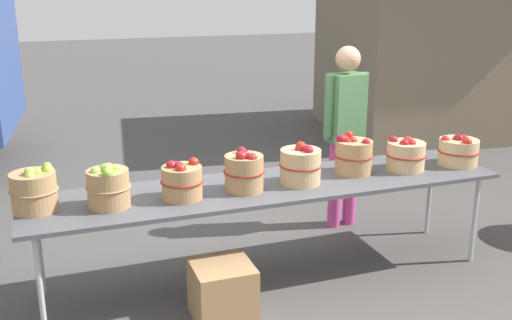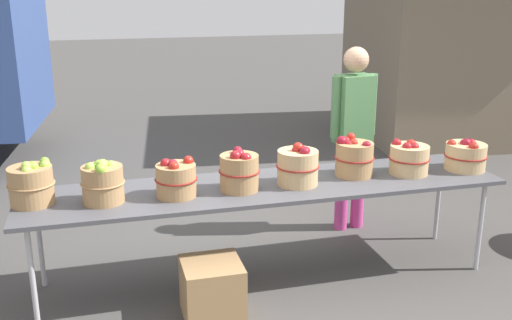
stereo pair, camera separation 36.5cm
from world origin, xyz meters
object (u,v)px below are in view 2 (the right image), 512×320
object	(u,v)px
apple_basket_red_0	(176,179)
vendor_adult	(353,125)
apple_basket_red_1	(239,171)
apple_basket_red_2	(298,166)
produce_crate	(212,290)
apple_basket_green_1	(103,182)
apple_basket_red_5	(465,156)
apple_basket_green_0	(31,184)
market_table	(267,189)
apple_basket_red_3	(354,158)
apple_basket_red_4	(409,158)

from	to	relation	value
apple_basket_red_0	vendor_adult	bearing A→B (deg)	25.74
apple_basket_red_1	apple_basket_red_2	xyz separation A→B (m)	(0.44, 0.01, -0.00)
produce_crate	apple_basket_green_1	bearing A→B (deg)	150.51
apple_basket_red_1	apple_basket_red_5	size ratio (longest dim) A/B	0.93
apple_basket_red_5	vendor_adult	size ratio (longest dim) A/B	0.20
apple_basket_green_0	produce_crate	size ratio (longest dim) A/B	0.79
market_table	vendor_adult	world-z (taller)	vendor_adult
apple_basket_red_0	apple_basket_green_0	bearing A→B (deg)	174.11
apple_basket_red_1	apple_basket_red_3	bearing A→B (deg)	6.12
market_table	produce_crate	world-z (taller)	market_table
apple_basket_green_1	apple_basket_red_0	world-z (taller)	apple_basket_green_1
market_table	apple_basket_red_4	xyz separation A→B (m)	(1.13, -0.03, 0.15)
apple_basket_red_0	vendor_adult	xyz separation A→B (m)	(1.66, 0.80, 0.09)
apple_basket_red_0	apple_basket_red_5	bearing A→B (deg)	0.40
market_table	apple_basket_red_0	bearing A→B (deg)	-174.04
market_table	apple_basket_red_0	xyz separation A→B (m)	(-0.67, -0.07, 0.15)
apple_basket_red_2	produce_crate	bearing A→B (deg)	-152.30
apple_basket_green_0	apple_basket_red_2	size ratio (longest dim) A/B	0.97
apple_basket_green_0	apple_basket_red_4	distance (m)	2.74
apple_basket_green_1	vendor_adult	bearing A→B (deg)	20.26
apple_basket_green_0	apple_basket_red_1	world-z (taller)	same
apple_basket_green_0	apple_basket_red_5	xyz separation A→B (m)	(3.22, -0.08, -0.03)
apple_basket_red_5	vendor_adult	xyz separation A→B (m)	(-0.61, 0.79, 0.10)
apple_basket_red_3	apple_basket_red_5	world-z (taller)	apple_basket_red_3
apple_basket_red_0	apple_basket_red_2	bearing A→B (deg)	1.06
apple_basket_green_0	market_table	bearing A→B (deg)	-0.99
apple_basket_green_0	apple_basket_red_3	size ratio (longest dim) A/B	0.99
apple_basket_green_1	apple_basket_red_0	size ratio (longest dim) A/B	1.02
market_table	apple_basket_green_0	world-z (taller)	apple_basket_green_0
apple_basket_red_2	apple_basket_red_3	world-z (taller)	apple_basket_red_2
market_table	apple_basket_red_1	bearing A→B (deg)	-164.23
apple_basket_green_1	vendor_adult	world-z (taller)	vendor_adult
apple_basket_red_5	produce_crate	distance (m)	2.24
market_table	apple_basket_red_3	world-z (taller)	apple_basket_red_3
apple_basket_green_0	apple_basket_red_4	xyz separation A→B (m)	(2.74, -0.06, -0.02)
market_table	apple_basket_green_0	bearing A→B (deg)	179.01
market_table	apple_basket_green_1	distance (m)	1.17
apple_basket_red_2	vendor_adult	size ratio (longest dim) A/B	0.19
market_table	apple_basket_red_2	world-z (taller)	apple_basket_red_2
vendor_adult	produce_crate	size ratio (longest dim) A/B	4.19
apple_basket_green_0	produce_crate	xyz separation A→B (m)	(1.11, -0.46, -0.69)
apple_basket_green_1	vendor_adult	xyz separation A→B (m)	(2.15, 0.79, 0.08)
apple_basket_red_5	apple_basket_green_0	bearing A→B (deg)	178.55
apple_basket_red_5	produce_crate	xyz separation A→B (m)	(-2.11, -0.38, -0.67)
apple_basket_green_1	apple_basket_red_4	xyz separation A→B (m)	(2.28, 0.03, -0.02)
vendor_adult	apple_basket_green_1	bearing A→B (deg)	14.40
apple_basket_red_0	apple_basket_red_5	xyz separation A→B (m)	(2.27, 0.02, -0.01)
apple_basket_red_2	apple_basket_red_5	xyz separation A→B (m)	(1.39, -0.00, -0.02)
produce_crate	vendor_adult	bearing A→B (deg)	37.87
vendor_adult	market_table	bearing A→B (deg)	30.46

